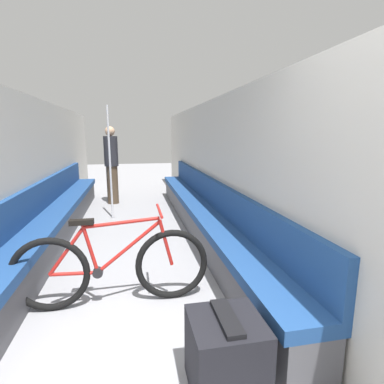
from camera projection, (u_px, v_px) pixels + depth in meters
The scene contains 8 objects.
wall_left at pixel (29, 172), 4.07m from camera, with size 0.10×10.07×2.06m, color beige.
wall_right at pixel (217, 168), 4.58m from camera, with size 0.10×10.07×2.06m, color beige.
bench_seat_row_left at pixel (53, 222), 4.28m from camera, with size 0.43×6.18×0.87m.
bench_seat_row_right at pixel (201, 214), 4.70m from camera, with size 0.43×6.18×0.87m.
bicycle at pixel (113, 267), 2.69m from camera, with size 1.74×0.46×0.88m.
grab_pole_near at pixel (110, 165), 5.40m from camera, with size 0.08×0.08×2.04m.
passenger_standing at pixel (112, 164), 6.59m from camera, with size 0.30×0.30×1.70m.
luggage_bag at pixel (226, 354), 1.80m from camera, with size 0.43×0.43×0.50m.
Camera 1 is at (0.06, -0.97, 1.54)m, focal length 28.00 mm.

